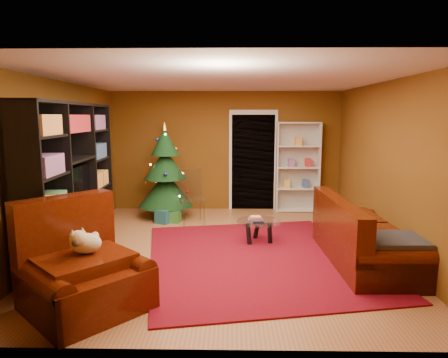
{
  "coord_description": "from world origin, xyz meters",
  "views": [
    {
      "loc": [
        0.12,
        -6.03,
        2.07
      ],
      "look_at": [
        0.0,
        0.4,
        1.05
      ],
      "focal_mm": 32.0,
      "sensor_mm": 36.0,
      "label": 1
    }
  ],
  "objects_px": {
    "acrylic_chair": "(192,199)",
    "armchair": "(85,266)",
    "dog": "(86,243)",
    "white_bookshelf": "(298,167)",
    "coffee_table": "(258,231)",
    "christmas_tree": "(165,171)",
    "rug": "(257,257)",
    "gift_box_red": "(171,205)",
    "media_unit": "(71,179)",
    "sofa": "(366,231)",
    "gift_box_teal": "(164,216)",
    "gift_box_green": "(175,216)"
  },
  "relations": [
    {
      "from": "christmas_tree",
      "to": "coffee_table",
      "type": "relative_size",
      "value": 2.72
    },
    {
      "from": "gift_box_red",
      "to": "acrylic_chair",
      "type": "relative_size",
      "value": 0.25
    },
    {
      "from": "sofa",
      "to": "christmas_tree",
      "type": "bearing_deg",
      "value": 50.65
    },
    {
      "from": "rug",
      "to": "armchair",
      "type": "relative_size",
      "value": 2.93
    },
    {
      "from": "media_unit",
      "to": "sofa",
      "type": "distance_m",
      "value": 4.36
    },
    {
      "from": "gift_box_teal",
      "to": "acrylic_chair",
      "type": "bearing_deg",
      "value": 0.48
    },
    {
      "from": "christmas_tree",
      "to": "gift_box_red",
      "type": "distance_m",
      "value": 1.04
    },
    {
      "from": "christmas_tree",
      "to": "dog",
      "type": "bearing_deg",
      "value": -93.29
    },
    {
      "from": "armchair",
      "to": "dog",
      "type": "relative_size",
      "value": 3.06
    },
    {
      "from": "gift_box_red",
      "to": "sofa",
      "type": "relative_size",
      "value": 0.11
    },
    {
      "from": "white_bookshelf",
      "to": "rug",
      "type": "bearing_deg",
      "value": -109.82
    },
    {
      "from": "gift_box_red",
      "to": "coffee_table",
      "type": "distance_m",
      "value": 2.89
    },
    {
      "from": "white_bookshelf",
      "to": "acrylic_chair",
      "type": "xyz_separation_m",
      "value": [
        -2.2,
        -1.03,
        -0.5
      ]
    },
    {
      "from": "dog",
      "to": "coffee_table",
      "type": "height_order",
      "value": "dog"
    },
    {
      "from": "media_unit",
      "to": "christmas_tree",
      "type": "bearing_deg",
      "value": 62.1
    },
    {
      "from": "rug",
      "to": "gift_box_red",
      "type": "distance_m",
      "value": 3.44
    },
    {
      "from": "coffee_table",
      "to": "gift_box_green",
      "type": "bearing_deg",
      "value": 141.2
    },
    {
      "from": "white_bookshelf",
      "to": "dog",
      "type": "xyz_separation_m",
      "value": [
        -3.0,
        -4.5,
        -0.26
      ]
    },
    {
      "from": "media_unit",
      "to": "armchair",
      "type": "height_order",
      "value": "media_unit"
    },
    {
      "from": "gift_box_red",
      "to": "coffee_table",
      "type": "xyz_separation_m",
      "value": [
        1.77,
        -2.27,
        0.08
      ]
    },
    {
      "from": "rug",
      "to": "white_bookshelf",
      "type": "xyz_separation_m",
      "value": [
        1.06,
        2.96,
        0.96
      ]
    },
    {
      "from": "white_bookshelf",
      "to": "sofa",
      "type": "distance_m",
      "value": 3.2
    },
    {
      "from": "media_unit",
      "to": "dog",
      "type": "xyz_separation_m",
      "value": [
        0.83,
        -1.74,
        -0.42
      ]
    },
    {
      "from": "white_bookshelf",
      "to": "coffee_table",
      "type": "distance_m",
      "value": 2.58
    },
    {
      "from": "rug",
      "to": "sofa",
      "type": "height_order",
      "value": "sofa"
    },
    {
      "from": "dog",
      "to": "coffee_table",
      "type": "relative_size",
      "value": 0.55
    },
    {
      "from": "armchair",
      "to": "coffee_table",
      "type": "relative_size",
      "value": 1.69
    },
    {
      "from": "gift_box_teal",
      "to": "coffee_table",
      "type": "xyz_separation_m",
      "value": [
        1.77,
        -1.22,
        0.06
      ]
    },
    {
      "from": "media_unit",
      "to": "dog",
      "type": "bearing_deg",
      "value": -66.55
    },
    {
      "from": "rug",
      "to": "dog",
      "type": "height_order",
      "value": "dog"
    },
    {
      "from": "christmas_tree",
      "to": "coffee_table",
      "type": "height_order",
      "value": "christmas_tree"
    },
    {
      "from": "rug",
      "to": "white_bookshelf",
      "type": "height_order",
      "value": "white_bookshelf"
    },
    {
      "from": "gift_box_red",
      "to": "christmas_tree",
      "type": "bearing_deg",
      "value": -91.37
    },
    {
      "from": "acrylic_chair",
      "to": "armchair",
      "type": "bearing_deg",
      "value": -118.1
    },
    {
      "from": "armchair",
      "to": "coffee_table",
      "type": "height_order",
      "value": "armchair"
    },
    {
      "from": "christmas_tree",
      "to": "white_bookshelf",
      "type": "distance_m",
      "value": 2.84
    },
    {
      "from": "gift_box_red",
      "to": "acrylic_chair",
      "type": "xyz_separation_m",
      "value": [
        0.57,
        -1.05,
        0.35
      ]
    },
    {
      "from": "media_unit",
      "to": "coffee_table",
      "type": "bearing_deg",
      "value": 8.09
    },
    {
      "from": "coffee_table",
      "to": "white_bookshelf",
      "type": "bearing_deg",
      "value": 66.28
    },
    {
      "from": "rug",
      "to": "gift_box_red",
      "type": "relative_size",
      "value": 15.69
    },
    {
      "from": "christmas_tree",
      "to": "coffee_table",
      "type": "bearing_deg",
      "value": -42.97
    },
    {
      "from": "rug",
      "to": "armchair",
      "type": "height_order",
      "value": "armchair"
    },
    {
      "from": "christmas_tree",
      "to": "dog",
      "type": "height_order",
      "value": "christmas_tree"
    },
    {
      "from": "rug",
      "to": "gift_box_red",
      "type": "height_order",
      "value": "gift_box_red"
    },
    {
      "from": "rug",
      "to": "coffee_table",
      "type": "height_order",
      "value": "coffee_table"
    },
    {
      "from": "dog",
      "to": "acrylic_chair",
      "type": "bearing_deg",
      "value": 30.24
    },
    {
      "from": "gift_box_green",
      "to": "gift_box_red",
      "type": "relative_size",
      "value": 1.02
    },
    {
      "from": "gift_box_green",
      "to": "dog",
      "type": "xyz_separation_m",
      "value": [
        -0.45,
        -3.5,
        0.6
      ]
    },
    {
      "from": "christmas_tree",
      "to": "dog",
      "type": "xyz_separation_m",
      "value": [
        -0.23,
        -3.91,
        -0.24
      ]
    },
    {
      "from": "sofa",
      "to": "acrylic_chair",
      "type": "distance_m",
      "value": 3.38
    }
  ]
}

